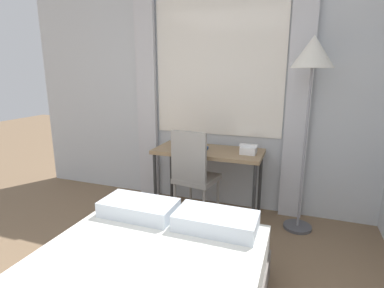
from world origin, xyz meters
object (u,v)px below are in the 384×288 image
Objects in this scene: standing_lamp at (312,64)px; telephone at (248,150)px; desk_chair at (194,172)px; book at (195,148)px; desk at (208,156)px.

telephone is at bearing -179.48° from standing_lamp.
desk_chair is 0.29m from book.
standing_lamp reaches higher than book.
desk_chair reaches higher than desk.
book is at bearing -177.09° from telephone.
telephone is at bearing 2.91° from book.
standing_lamp is at bearing -0.28° from desk.
desk_chair is 1.51m from standing_lamp.
desk is 6.43× the size of telephone.
desk_chair is (-0.08, -0.24, -0.12)m from desk.
standing_lamp is 10.41× the size of telephone.
telephone is (-0.53, -0.00, -0.84)m from standing_lamp.
telephone is at bearing 32.71° from desk_chair.
desk is at bearing 179.72° from standing_lamp.
standing_lamp is at bearing 0.52° from telephone.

